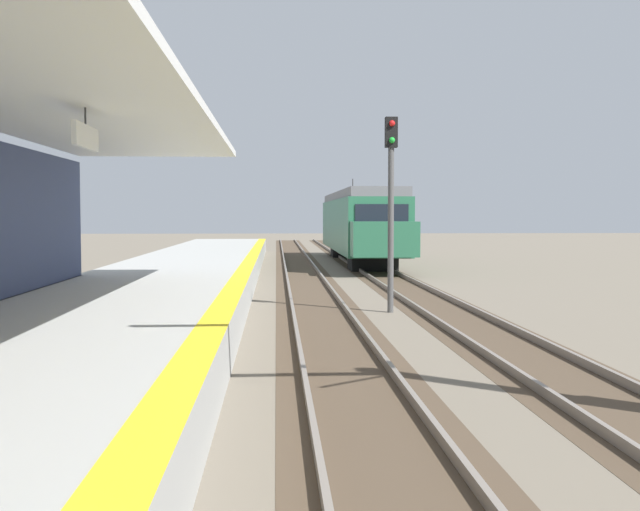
% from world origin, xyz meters
% --- Properties ---
extents(station_platform, '(5.00, 80.00, 0.91)m').
position_xyz_m(station_platform, '(-2.50, 16.00, 0.45)').
color(station_platform, '#A8A8A3').
rests_on(station_platform, ground).
extents(track_pair_nearest_platform, '(2.34, 120.00, 0.16)m').
position_xyz_m(track_pair_nearest_platform, '(1.90, 20.00, 0.05)').
color(track_pair_nearest_platform, '#4C3D2D').
rests_on(track_pair_nearest_platform, ground).
extents(track_pair_middle, '(2.34, 120.00, 0.16)m').
position_xyz_m(track_pair_middle, '(5.30, 20.00, 0.05)').
color(track_pair_middle, '#4C3D2D').
rests_on(track_pair_middle, ground).
extents(approaching_train, '(2.93, 19.60, 4.76)m').
position_xyz_m(approaching_train, '(5.30, 42.19, 2.18)').
color(approaching_train, '#286647').
rests_on(approaching_train, ground).
extents(rail_signal_post, '(0.32, 0.34, 5.20)m').
position_xyz_m(rail_signal_post, '(3.80, 20.92, 3.19)').
color(rail_signal_post, '#4C4C4C').
rests_on(rail_signal_post, ground).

